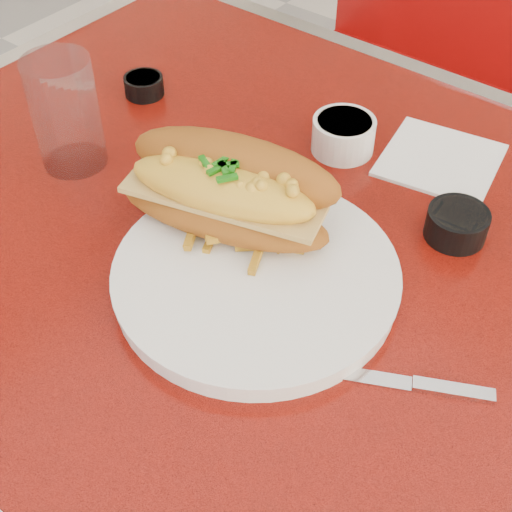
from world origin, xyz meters
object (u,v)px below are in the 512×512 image
Objects in this scene: knife at (402,382)px; mac_hoagie at (227,189)px; water_tumbler at (66,113)px; gravy_ramekin at (343,134)px; dinner_plate at (256,276)px; sauce_cup_right at (457,223)px; sauce_cup_left at (144,85)px; diner_table at (321,355)px; fork at (335,266)px.

mac_hoagie is at bearing 140.87° from knife.
gravy_ramekin is at bearing 42.03° from water_tumbler.
sauce_cup_right is at bearing 56.47° from dinner_plate.
dinner_plate is at bearing -45.67° from mac_hoagie.
knife is (0.51, -0.20, -0.01)m from sauce_cup_left.
diner_table is 0.19m from dinner_plate.
fork is 0.42m from sauce_cup_left.
gravy_ramekin is (0.01, 0.21, -0.04)m from mac_hoagie.
diner_table is 0.18m from fork.
sauce_cup_left reaches higher than dinner_plate.
mac_hoagie is 3.01× the size of sauce_cup_right.
sauce_cup_right is 0.46m from water_tumbler.
fork is at bearing 4.28° from water_tumbler.
mac_hoagie is at bearing -93.45° from gravy_ramekin.
gravy_ramekin is (-0.06, 0.24, 0.01)m from dinner_plate.
water_tumbler is 0.48m from knife.
gravy_ramekin is 0.19m from sauce_cup_right.
sauce_cup_left is at bearing 151.21° from dinner_plate.
sauce_cup_left is 0.40× the size of water_tumbler.
gravy_ramekin is at bearing 29.52° from fork.
diner_table is at bearing 8.09° from water_tumbler.
mac_hoagie is 0.14m from fork.
mac_hoagie reaches higher than dinner_plate.
fork is 0.22m from gravy_ramekin.
sauce_cup_left is (-0.40, 0.13, -0.01)m from fork.
knife is at bearing -21.38° from sauce_cup_left.
sauce_cup_left reaches higher than diner_table.
sauce_cup_left is (-0.27, 0.15, -0.05)m from mac_hoagie.
gravy_ramekin reaches higher than knife.
sauce_cup_left is at bearing 70.06° from fork.
sauce_cup_left is (-0.38, 0.11, 0.18)m from diner_table.
water_tumbler reaches higher than knife.
water_tumbler reaches higher than dinner_plate.
dinner_plate is at bearing -77.09° from gravy_ramekin.
gravy_ramekin reaches higher than fork.
fork is at bearing 41.93° from dinner_plate.
sauce_cup_right is 0.46× the size of knife.
fork is 0.14m from knife.
water_tumbler is at bearing 148.51° from knife.
dinner_plate is at bearing -28.79° from sauce_cup_left.
dinner_plate is at bearing -118.76° from diner_table.
diner_table is 0.27m from gravy_ramekin.
mac_hoagie is 1.96× the size of fork.
sauce_cup_right reaches higher than sauce_cup_left.
dinner_plate is 0.08m from fork.
gravy_ramekin reaches higher than diner_table.
water_tumbler is at bearing 174.95° from dinner_plate.
sauce_cup_right reaches higher than fork.
sauce_cup_left is at bearing 132.22° from knife.
water_tumbler reaches higher than sauce_cup_right.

